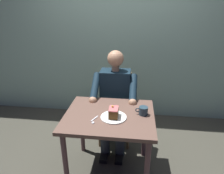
{
  "coord_description": "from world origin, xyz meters",
  "views": [
    {
      "loc": [
        -0.23,
        1.71,
        1.74
      ],
      "look_at": [
        -0.01,
        -0.1,
        0.98
      ],
      "focal_mm": 32.32,
      "sensor_mm": 36.0,
      "label": 1
    }
  ],
  "objects_px": {
    "dining_table": "(109,123)",
    "chair": "(116,104)",
    "dessert_spoon": "(94,121)",
    "cake_slice": "(114,112)",
    "coffee_cup": "(143,111)",
    "seated_person": "(115,100)"
  },
  "relations": [
    {
      "from": "seated_person",
      "to": "coffee_cup",
      "type": "xyz_separation_m",
      "value": [
        -0.33,
        0.45,
        0.12
      ]
    },
    {
      "from": "dining_table",
      "to": "cake_slice",
      "type": "bearing_deg",
      "value": 130.96
    },
    {
      "from": "seated_person",
      "to": "cake_slice",
      "type": "xyz_separation_m",
      "value": [
        -0.05,
        0.54,
        0.14
      ]
    },
    {
      "from": "dining_table",
      "to": "seated_person",
      "type": "relative_size",
      "value": 0.71
    },
    {
      "from": "dining_table",
      "to": "cake_slice",
      "type": "xyz_separation_m",
      "value": [
        -0.05,
        0.06,
        0.16
      ]
    },
    {
      "from": "chair",
      "to": "dessert_spoon",
      "type": "distance_m",
      "value": 0.84
    },
    {
      "from": "dining_table",
      "to": "dessert_spoon",
      "type": "xyz_separation_m",
      "value": [
        0.13,
        0.14,
        0.11
      ]
    },
    {
      "from": "chair",
      "to": "dessert_spoon",
      "type": "xyz_separation_m",
      "value": [
        0.13,
        0.8,
        0.23
      ]
    },
    {
      "from": "chair",
      "to": "cake_slice",
      "type": "xyz_separation_m",
      "value": [
        -0.05,
        0.71,
        0.28
      ]
    },
    {
      "from": "chair",
      "to": "coffee_cup",
      "type": "height_order",
      "value": "chair"
    },
    {
      "from": "cake_slice",
      "to": "chair",
      "type": "bearing_deg",
      "value": -86.12
    },
    {
      "from": "coffee_cup",
      "to": "dessert_spoon",
      "type": "xyz_separation_m",
      "value": [
        0.46,
        0.18,
        -0.04
      ]
    },
    {
      "from": "dining_table",
      "to": "seated_person",
      "type": "bearing_deg",
      "value": -90.0
    },
    {
      "from": "cake_slice",
      "to": "seated_person",
      "type": "bearing_deg",
      "value": -84.87
    },
    {
      "from": "dining_table",
      "to": "coffee_cup",
      "type": "distance_m",
      "value": 0.36
    },
    {
      "from": "dining_table",
      "to": "chair",
      "type": "height_order",
      "value": "chair"
    },
    {
      "from": "cake_slice",
      "to": "dessert_spoon",
      "type": "relative_size",
      "value": 0.87
    },
    {
      "from": "seated_person",
      "to": "dessert_spoon",
      "type": "height_order",
      "value": "seated_person"
    },
    {
      "from": "chair",
      "to": "seated_person",
      "type": "bearing_deg",
      "value": 90.0
    },
    {
      "from": "dining_table",
      "to": "chair",
      "type": "relative_size",
      "value": 0.97
    },
    {
      "from": "dessert_spoon",
      "to": "dining_table",
      "type": "bearing_deg",
      "value": -132.31
    },
    {
      "from": "chair",
      "to": "seated_person",
      "type": "distance_m",
      "value": 0.22
    }
  ]
}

